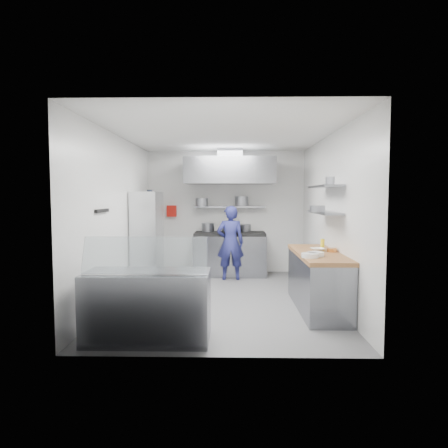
{
  "coord_description": "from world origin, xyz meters",
  "views": [
    {
      "loc": [
        0.15,
        -6.76,
        1.76
      ],
      "look_at": [
        0.0,
        0.6,
        1.25
      ],
      "focal_mm": 32.0,
      "sensor_mm": 36.0,
      "label": 1
    }
  ],
  "objects_px": {
    "wire_rack": "(147,239)",
    "display_case": "(148,306)",
    "gas_range": "(230,255)",
    "chef": "(230,243)"
  },
  "relations": [
    {
      "from": "chef",
      "to": "display_case",
      "type": "bearing_deg",
      "value": 72.09
    },
    {
      "from": "gas_range",
      "to": "chef",
      "type": "relative_size",
      "value": 1.02
    },
    {
      "from": "wire_rack",
      "to": "display_case",
      "type": "distance_m",
      "value": 3.19
    },
    {
      "from": "gas_range",
      "to": "wire_rack",
      "type": "bearing_deg",
      "value": -147.95
    },
    {
      "from": "gas_range",
      "to": "chef",
      "type": "xyz_separation_m",
      "value": [
        0.01,
        -0.49,
        0.33
      ]
    },
    {
      "from": "chef",
      "to": "display_case",
      "type": "height_order",
      "value": "chef"
    },
    {
      "from": "wire_rack",
      "to": "gas_range",
      "type": "bearing_deg",
      "value": 32.05
    },
    {
      "from": "gas_range",
      "to": "chef",
      "type": "distance_m",
      "value": 0.59
    },
    {
      "from": "gas_range",
      "to": "wire_rack",
      "type": "relative_size",
      "value": 0.86
    },
    {
      "from": "gas_range",
      "to": "display_case",
      "type": "xyz_separation_m",
      "value": [
        -0.98,
        -4.1,
        -0.03
      ]
    }
  ]
}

